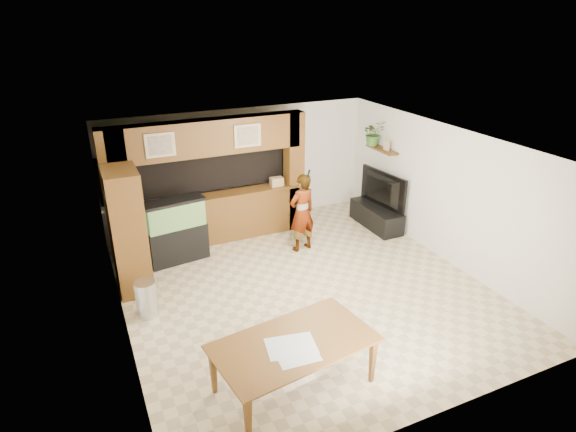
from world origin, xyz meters
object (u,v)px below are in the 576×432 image
pantry_cabinet (128,231)px  aquarium (176,231)px  television (378,190)px  dining_table (296,366)px  person (302,213)px

pantry_cabinet → aquarium: (0.93, 0.67, -0.47)m
television → dining_table: (-3.82, -3.83, -0.51)m
aquarium → person: (2.40, -0.58, 0.19)m
aquarium → television: size_ratio=0.92×
pantry_cabinet → television: bearing=4.3°
dining_table → pantry_cabinet: bearing=106.1°
aquarium → television: 4.44m
aquarium → person: bearing=-21.3°
pantry_cabinet → television: 5.37m
pantry_cabinet → aquarium: bearing=35.8°
aquarium → dining_table: bearing=-89.4°
dining_table → person: bearing=55.0°
pantry_cabinet → television: size_ratio=1.59×
dining_table → television: bearing=37.2°
person → dining_table: 3.98m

